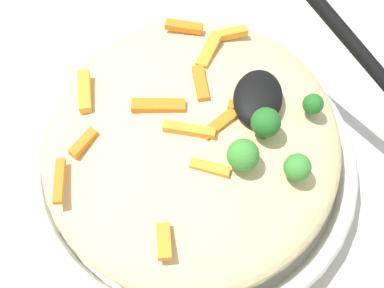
% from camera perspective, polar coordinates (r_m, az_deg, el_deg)
% --- Properties ---
extents(ground_plane, '(2.40, 2.40, 0.00)m').
position_cam_1_polar(ground_plane, '(0.49, 0.00, -3.35)').
color(ground_plane, beige).
extents(serving_bowl, '(0.30, 0.30, 0.04)m').
position_cam_1_polar(serving_bowl, '(0.47, 0.00, -2.21)').
color(serving_bowl, silver).
rests_on(serving_bowl, ground_plane).
extents(pasta_mound, '(0.27, 0.25, 0.06)m').
position_cam_1_polar(pasta_mound, '(0.44, 0.00, 0.42)').
color(pasta_mound, '#DBC689').
rests_on(pasta_mound, serving_bowl).
extents(carrot_piece_0, '(0.01, 0.04, 0.01)m').
position_cam_1_polar(carrot_piece_0, '(0.40, -0.04, 1.51)').
color(carrot_piece_0, orange).
rests_on(carrot_piece_0, pasta_mound).
extents(carrot_piece_1, '(0.02, 0.03, 0.01)m').
position_cam_1_polar(carrot_piece_1, '(0.47, 4.26, 12.21)').
color(carrot_piece_1, orange).
rests_on(carrot_piece_1, pasta_mound).
extents(carrot_piece_2, '(0.03, 0.02, 0.01)m').
position_cam_1_polar(carrot_piece_2, '(0.41, -12.06, 0.13)').
color(carrot_piece_2, orange).
rests_on(carrot_piece_2, pasta_mound).
extents(carrot_piece_3, '(0.04, 0.02, 0.01)m').
position_cam_1_polar(carrot_piece_3, '(0.45, 2.45, 10.18)').
color(carrot_piece_3, orange).
rests_on(carrot_piece_3, pasta_mound).
extents(carrot_piece_4, '(0.04, 0.02, 0.01)m').
position_cam_1_polar(carrot_piece_4, '(0.44, -11.94, 5.83)').
color(carrot_piece_4, orange).
rests_on(carrot_piece_4, pasta_mound).
extents(carrot_piece_5, '(0.04, 0.02, 0.01)m').
position_cam_1_polar(carrot_piece_5, '(0.43, 1.24, 6.73)').
color(carrot_piece_5, orange).
rests_on(carrot_piece_5, pasta_mound).
extents(carrot_piece_6, '(0.01, 0.03, 0.01)m').
position_cam_1_polar(carrot_piece_6, '(0.39, 2.01, -2.70)').
color(carrot_piece_6, orange).
rests_on(carrot_piece_6, pasta_mound).
extents(carrot_piece_7, '(0.03, 0.02, 0.01)m').
position_cam_1_polar(carrot_piece_7, '(0.37, -3.34, -10.81)').
color(carrot_piece_7, orange).
rests_on(carrot_piece_7, pasta_mound).
extents(carrot_piece_8, '(0.01, 0.03, 0.01)m').
position_cam_1_polar(carrot_piece_8, '(0.42, 5.90, 4.06)').
color(carrot_piece_8, orange).
rests_on(carrot_piece_8, pasta_mound).
extents(carrot_piece_9, '(0.02, 0.05, 0.01)m').
position_cam_1_polar(carrot_piece_9, '(0.42, -3.76, 4.29)').
color(carrot_piece_9, orange).
rests_on(carrot_piece_9, pasta_mound).
extents(carrot_piece_10, '(0.04, 0.02, 0.01)m').
position_cam_1_polar(carrot_piece_10, '(0.40, -14.64, -4.01)').
color(carrot_piece_10, orange).
rests_on(carrot_piece_10, pasta_mound).
extents(carrot_piece_11, '(0.01, 0.03, 0.01)m').
position_cam_1_polar(carrot_piece_11, '(0.48, -0.91, 13.02)').
color(carrot_piece_11, orange).
rests_on(carrot_piece_11, pasta_mound).
extents(carrot_piece_12, '(0.03, 0.03, 0.01)m').
position_cam_1_polar(carrot_piece_12, '(0.41, 2.97, 1.75)').
color(carrot_piece_12, orange).
rests_on(carrot_piece_12, pasta_mound).
extents(broccoli_floret_0, '(0.02, 0.02, 0.03)m').
position_cam_1_polar(broccoli_floret_0, '(0.40, 8.32, 2.80)').
color(broccoli_floret_0, '#205B1C').
rests_on(broccoli_floret_0, pasta_mound).
extents(broccoli_floret_1, '(0.02, 0.02, 0.03)m').
position_cam_1_polar(broccoli_floret_1, '(0.38, 5.73, -1.26)').
color(broccoli_floret_1, '#377928').
rests_on(broccoli_floret_1, pasta_mound).
extents(broccoli_floret_2, '(0.02, 0.02, 0.02)m').
position_cam_1_polar(broccoli_floret_2, '(0.39, 11.70, -2.58)').
color(broccoli_floret_2, '#377928').
rests_on(broccoli_floret_2, pasta_mound).
extents(broccoli_floret_3, '(0.02, 0.02, 0.02)m').
position_cam_1_polar(broccoli_floret_3, '(0.43, 13.39, 4.35)').
color(broccoli_floret_3, '#205B1C').
rests_on(broccoli_floret_3, pasta_mound).
extents(serving_spoon, '(0.14, 0.15, 0.09)m').
position_cam_1_polar(serving_spoon, '(0.42, 10.28, 8.70)').
color(serving_spoon, black).
rests_on(serving_spoon, pasta_mound).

